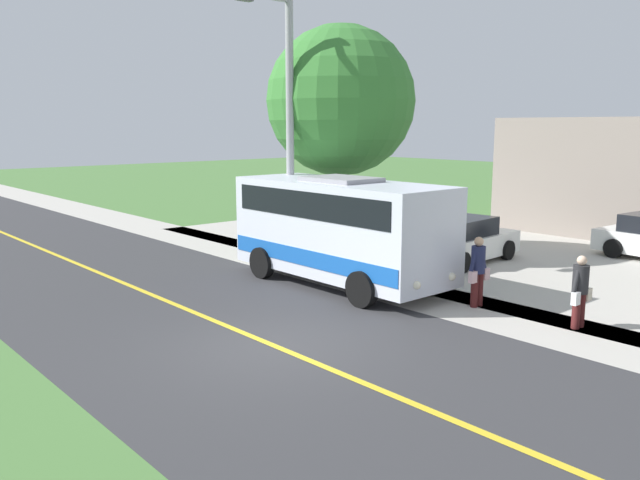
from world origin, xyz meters
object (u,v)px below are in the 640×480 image
Objects in this scene: pedestrian_waiting at (478,269)px; pedestrian_with_bags at (580,290)px; shuttle_bus_front at (341,226)px; tree_curbside at (341,101)px; street_light_pole at (287,121)px; parked_car_near at (461,241)px.

pedestrian_with_bags is at bearing 95.63° from pedestrian_waiting.
tree_curbside is at bearing -132.75° from shuttle_bus_front.
street_light_pole reaches higher than parked_car_near.
tree_curbside is (-1.69, -9.43, 4.28)m from pedestrian_with_bags.
pedestrian_waiting reaches higher than parked_car_near.
tree_curbside is at bearing -172.64° from street_light_pole.
tree_curbside reaches higher than pedestrian_waiting.
street_light_pole is 6.72m from parked_car_near.
street_light_pole is (0.83, -9.11, 3.61)m from pedestrian_with_bags.
pedestrian_waiting is at bearing -84.37° from pedestrian_with_bags.
tree_curbside is (-1.94, -6.97, 4.21)m from pedestrian_waiting.
pedestrian_with_bags is 2.48m from pedestrian_waiting.
shuttle_bus_front is 4.01m from pedestrian_waiting.
parked_car_near is 6.02m from tree_curbside.
parked_car_near is at bearing 144.85° from street_light_pole.
street_light_pole is 2.63m from tree_curbside.
street_light_pole is 1.07× the size of tree_curbside.
shuttle_bus_front is 4.16× the size of pedestrian_with_bags.
parked_car_near is at bearing 119.84° from tree_curbside.
parked_car_near is at bearing 175.59° from shuttle_bus_front.
tree_curbside reaches higher than shuttle_bus_front.
pedestrian_waiting is 7.55m from street_light_pole.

